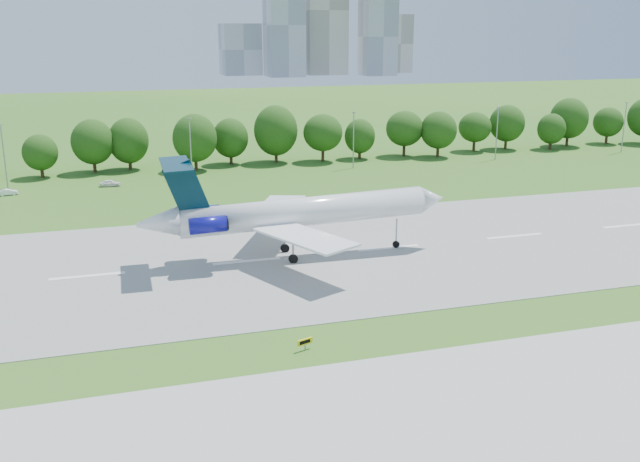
{
  "coord_description": "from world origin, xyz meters",
  "views": [
    {
      "loc": [
        -36.65,
        -62.72,
        29.63
      ],
      "look_at": [
        -12.07,
        18.0,
        5.46
      ],
      "focal_mm": 40.0,
      "sensor_mm": 36.0,
      "label": 1
    }
  ],
  "objects_px": {
    "service_vehicle_b": "(110,183)",
    "service_vehicle_a": "(8,192)",
    "airliner": "(289,212)",
    "taxi_sign_left": "(305,342)"
  },
  "relations": [
    {
      "from": "airliner",
      "to": "service_vehicle_b",
      "type": "distance_m",
      "value": 57.75
    },
    {
      "from": "airliner",
      "to": "taxi_sign_left",
      "type": "height_order",
      "value": "airliner"
    },
    {
      "from": "service_vehicle_b",
      "to": "service_vehicle_a",
      "type": "bearing_deg",
      "value": 103.8
    },
    {
      "from": "service_vehicle_a",
      "to": "service_vehicle_b",
      "type": "bearing_deg",
      "value": -93.01
    },
    {
      "from": "airliner",
      "to": "service_vehicle_a",
      "type": "distance_m",
      "value": 64.94
    },
    {
      "from": "service_vehicle_b",
      "to": "airliner",
      "type": "bearing_deg",
      "value": -151.04
    },
    {
      "from": "airliner",
      "to": "service_vehicle_b",
      "type": "bearing_deg",
      "value": 113.75
    },
    {
      "from": "airliner",
      "to": "taxi_sign_left",
      "type": "relative_size",
      "value": 25.93
    },
    {
      "from": "taxi_sign_left",
      "to": "service_vehicle_b",
      "type": "bearing_deg",
      "value": 82.44
    },
    {
      "from": "service_vehicle_b",
      "to": "taxi_sign_left",
      "type": "bearing_deg",
      "value": -162.23
    }
  ]
}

